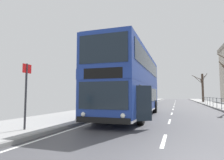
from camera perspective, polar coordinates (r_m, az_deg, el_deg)
The scene contains 3 objects.
double_decker_bus_main at distance 13.29m, azimuth 5.85°, elevation -1.03°, with size 3.31×11.22×4.40m.
bus_stop_sign_near at distance 8.35m, azimuth -24.42°, elevation -2.34°, with size 0.08×0.44×2.62m.
bare_tree_far_00 at distance 42.72m, azimuth 25.54°, elevation -1.89°, with size 2.92×2.52×5.83m.
Camera 1 is at (0.46, -3.98, 1.49)m, focal length 30.43 mm.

